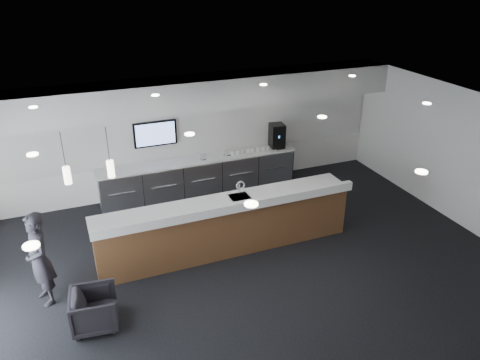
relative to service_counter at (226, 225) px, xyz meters
name	(u,v)px	position (x,y,z in m)	size (l,w,h in m)	color
ground	(257,271)	(0.27, -0.95, -0.57)	(10.00, 10.00, 0.00)	black
ceiling	(259,123)	(0.27, -0.95, 2.43)	(10.00, 8.00, 0.02)	black
back_wall	(194,133)	(0.27, 3.05, 0.93)	(10.00, 0.02, 3.00)	white
right_wall	(471,163)	(5.27, -0.95, 0.93)	(0.02, 8.00, 3.00)	white
soffit_bulkhead	(198,93)	(0.27, 2.60, 2.08)	(10.00, 0.90, 0.70)	silver
alcove_panel	(194,130)	(0.27, 3.02, 1.03)	(9.80, 0.06, 1.40)	silver
back_credenza	(200,176)	(0.27, 2.69, -0.10)	(5.06, 0.66, 0.95)	#9C9FA5
wall_tv	(155,134)	(-0.73, 2.96, 1.08)	(1.05, 0.08, 0.62)	black
pendant_left	(110,168)	(-2.13, -0.15, 1.68)	(0.12, 0.12, 0.30)	#FFEAC6
pendant_right	(67,174)	(-2.83, -0.15, 1.68)	(0.12, 0.12, 0.30)	#FFEAC6
ceiling_can_lights	(259,125)	(0.27, -0.95, 2.40)	(7.00, 5.00, 0.02)	silver
service_counter	(226,225)	(0.00, 0.00, 0.00)	(5.30, 0.91, 1.49)	brown
coffee_machine	(277,136)	(2.42, 2.71, 0.69)	(0.40, 0.50, 0.63)	black
info_sign_left	(203,156)	(0.34, 2.57, 0.47)	(0.14, 0.02, 0.19)	silver
info_sign_right	(228,151)	(1.00, 2.61, 0.49)	(0.17, 0.02, 0.23)	silver
armchair	(95,309)	(-2.76, -1.32, -0.24)	(0.71, 0.73, 0.67)	black
lounge_guest	(39,259)	(-3.50, -0.35, 0.29)	(0.63, 0.42, 1.73)	black
cup_0	(268,148)	(2.10, 2.59, 0.42)	(0.10, 0.10, 0.10)	white
cup_1	(263,149)	(1.96, 2.59, 0.42)	(0.10, 0.10, 0.10)	white
cup_2	(258,150)	(1.82, 2.59, 0.42)	(0.10, 0.10, 0.10)	white
cup_3	(253,150)	(1.68, 2.59, 0.42)	(0.10, 0.10, 0.10)	white
cup_4	(248,151)	(1.54, 2.59, 0.42)	(0.10, 0.10, 0.10)	white
cup_5	(243,152)	(1.40, 2.59, 0.42)	(0.10, 0.10, 0.10)	white
cup_6	(238,153)	(1.26, 2.59, 0.42)	(0.10, 0.10, 0.10)	white
cup_7	(233,153)	(1.12, 2.59, 0.42)	(0.10, 0.10, 0.10)	white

